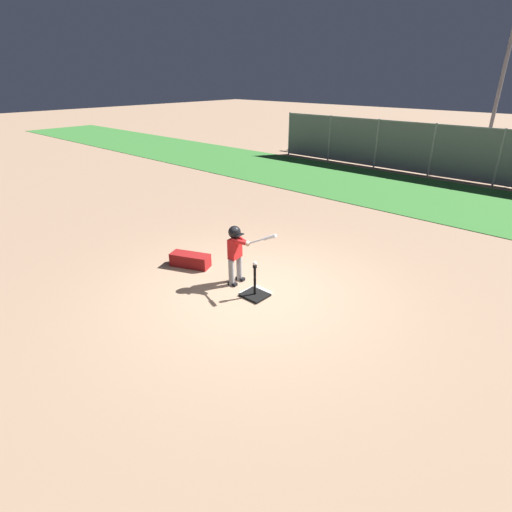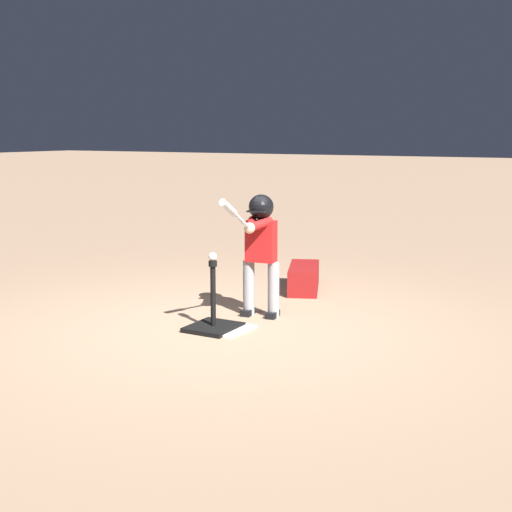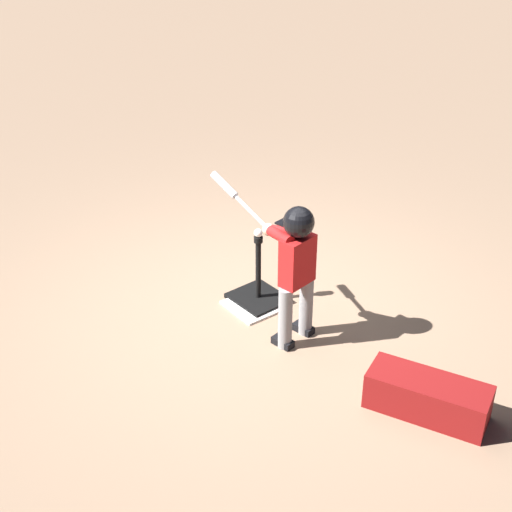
% 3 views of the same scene
% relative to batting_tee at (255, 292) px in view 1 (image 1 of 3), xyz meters
% --- Properties ---
extents(ground_plane, '(90.00, 90.00, 0.00)m').
position_rel_batting_tee_xyz_m(ground_plane, '(-0.09, 0.10, -0.08)').
color(ground_plane, '#93755B').
extents(grass_outfield_strip, '(56.00, 5.02, 0.02)m').
position_rel_batting_tee_xyz_m(grass_outfield_strip, '(-0.09, 8.79, -0.07)').
color(grass_outfield_strip, '#33702D').
rests_on(grass_outfield_strip, ground_plane).
extents(backstop_fence, '(16.71, 0.08, 2.03)m').
position_rel_batting_tee_xyz_m(backstop_fence, '(-0.09, 11.84, 0.98)').
color(backstop_fence, '#9E9EA3').
rests_on(backstop_fence, ground_plane).
extents(home_plate, '(0.46, 0.46, 0.02)m').
position_rel_batting_tee_xyz_m(home_plate, '(-0.05, 0.08, -0.07)').
color(home_plate, white).
rests_on(home_plate, ground_plane).
extents(batting_tee, '(0.46, 0.41, 0.63)m').
position_rel_batting_tee_xyz_m(batting_tee, '(0.00, 0.00, 0.00)').
color(batting_tee, black).
rests_on(batting_tee, ground_plane).
extents(batter_child, '(1.03, 0.38, 1.22)m').
position_rel_batting_tee_xyz_m(batter_child, '(-0.60, 0.14, 0.67)').
color(batter_child, gray).
rests_on(batter_child, ground_plane).
extents(baseball, '(0.07, 0.07, 0.07)m').
position_rel_batting_tee_xyz_m(baseball, '(0.00, -0.00, 0.59)').
color(baseball, white).
rests_on(baseball, batting_tee).
extents(bleachers_far_right, '(4.00, 2.11, 0.93)m').
position_rel_batting_tee_xyz_m(bleachers_far_right, '(-7.03, 13.97, 0.37)').
color(bleachers_far_right, '#93969E').
rests_on(bleachers_far_right, ground_plane).
extents(bleachers_center, '(3.10, 1.84, 0.98)m').
position_rel_batting_tee_xyz_m(bleachers_center, '(0.44, 13.22, 0.40)').
color(bleachers_center, '#93969E').
rests_on(bleachers_center, ground_plane).
extents(equipment_bag, '(0.90, 0.62, 0.28)m').
position_rel_batting_tee_xyz_m(equipment_bag, '(-1.87, 0.01, 0.06)').
color(equipment_bag, maroon).
rests_on(equipment_bag, ground_plane).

